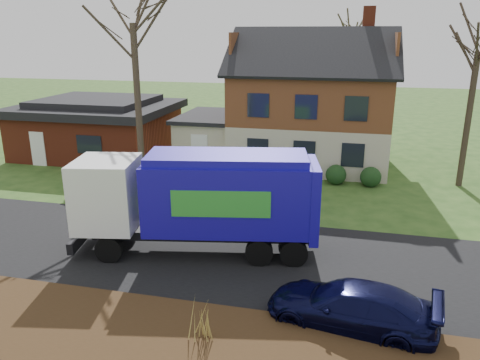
# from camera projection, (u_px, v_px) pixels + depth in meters

# --- Properties ---
(ground) EXTENTS (120.00, 120.00, 0.00)m
(ground) POSITION_uv_depth(u_px,v_px,m) (219.00, 256.00, 17.04)
(ground) COLOR #264717
(ground) RESTS_ON ground
(road) EXTENTS (80.00, 7.00, 0.02)m
(road) POSITION_uv_depth(u_px,v_px,m) (219.00, 256.00, 17.04)
(road) COLOR black
(road) RESTS_ON ground
(mulch_verge) EXTENTS (80.00, 3.50, 0.30)m
(mulch_verge) POSITION_uv_depth(u_px,v_px,m) (163.00, 341.00, 12.07)
(mulch_verge) COLOR #302110
(mulch_verge) RESTS_ON ground
(main_house) EXTENTS (12.95, 8.95, 9.26)m
(main_house) POSITION_uv_depth(u_px,v_px,m) (304.00, 97.00, 28.42)
(main_house) COLOR beige
(main_house) RESTS_ON ground
(ranch_house) EXTENTS (9.80, 8.20, 3.70)m
(ranch_house) POSITION_uv_depth(u_px,v_px,m) (98.00, 126.00, 31.20)
(ranch_house) COLOR maroon
(ranch_house) RESTS_ON ground
(garbage_truck) EXTENTS (9.04, 3.91, 3.75)m
(garbage_truck) POSITION_uv_depth(u_px,v_px,m) (202.00, 196.00, 16.75)
(garbage_truck) COLOR black
(garbage_truck) RESTS_ON ground
(silver_sedan) EXTENTS (4.59, 2.22, 1.45)m
(silver_sedan) POSITION_uv_depth(u_px,v_px,m) (114.00, 182.00, 23.04)
(silver_sedan) COLOR #A7AAAE
(silver_sedan) RESTS_ON ground
(navy_wagon) EXTENTS (4.82, 2.56, 1.33)m
(navy_wagon) POSITION_uv_depth(u_px,v_px,m) (351.00, 307.00, 12.66)
(navy_wagon) COLOR black
(navy_wagon) RESTS_ON ground
(tree_back) EXTENTS (3.21, 3.21, 10.17)m
(tree_back) POSITION_uv_depth(u_px,v_px,m) (352.00, 23.00, 34.14)
(tree_back) COLOR #473C2A
(tree_back) RESTS_ON ground
(grass_clump_mid) EXTENTS (0.39, 0.32, 1.09)m
(grass_clump_mid) POSITION_uv_depth(u_px,v_px,m) (200.00, 322.00, 11.72)
(grass_clump_mid) COLOR #9B8644
(grass_clump_mid) RESTS_ON mulch_verge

